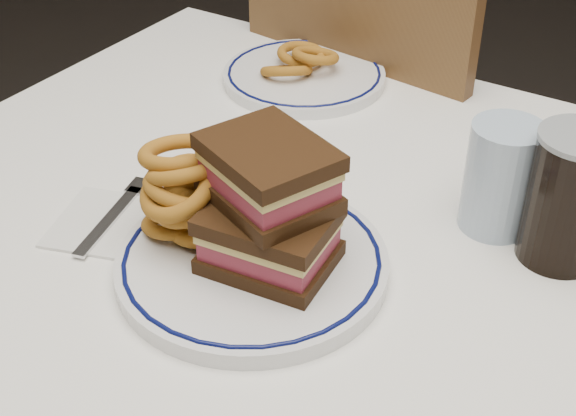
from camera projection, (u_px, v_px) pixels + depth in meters
The scene contains 11 objects.
dining_table at pixel (381, 298), 0.99m from camera, with size 1.27×0.87×0.75m.
chair_far at pixel (382, 162), 1.53m from camera, with size 0.47×0.47×0.92m.
main_plate at pixel (252, 262), 0.87m from camera, with size 0.29×0.29×0.02m.
reuben_sandwich at pixel (269, 206), 0.82m from camera, with size 0.16×0.15×0.13m.
onion_rings_main at pixel (190, 196), 0.86m from camera, with size 0.14×0.13×0.13m.
ketchup_ramekin at pixel (279, 190), 0.93m from camera, with size 0.06×0.06×0.04m.
beer_mug at pixel (573, 197), 0.85m from camera, with size 0.13×0.09×0.15m.
water_glass at pixel (501, 177), 0.90m from camera, with size 0.08×0.08×0.13m, color #9FB4CD.
far_plate at pixel (304, 75), 1.24m from camera, with size 0.25×0.25×0.02m.
onion_rings_far at pixel (300, 60), 1.24m from camera, with size 0.11×0.13×0.06m.
napkin_fork at pixel (110, 221), 0.94m from camera, with size 0.16×0.17×0.01m.
Camera 1 is at (0.30, -0.69, 1.31)m, focal length 50.00 mm.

